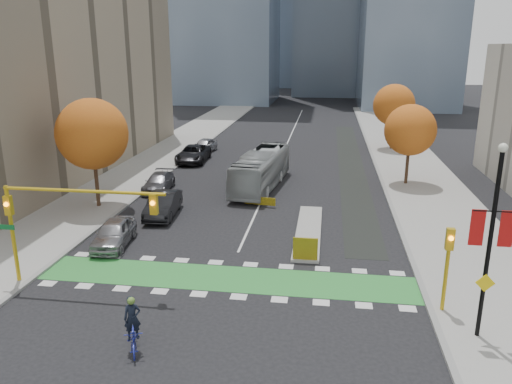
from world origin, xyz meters
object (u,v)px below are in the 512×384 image
(traffic_signal_east, at_px, (448,257))
(banner_lamppost, at_px, (491,235))
(cyclist, at_px, (133,333))
(bus, at_px, (261,169))
(parked_car_e, at_px, (204,146))
(parked_car_a, at_px, (114,233))
(traffic_signal_west, at_px, (57,211))
(tree_west, at_px, (92,134))
(parked_car_c, at_px, (159,182))
(parked_car_b, at_px, (163,205))
(tree_east_near, at_px, (410,130))
(hazard_board, at_px, (305,249))
(parked_car_d, at_px, (193,154))
(tree_east_far, at_px, (394,105))

(traffic_signal_east, bearing_deg, banner_lamppost, -63.39)
(cyclist, bearing_deg, bus, 63.39)
(parked_car_e, bearing_deg, parked_car_a, -80.27)
(traffic_signal_west, relative_size, cyclist, 3.64)
(tree_west, bearing_deg, parked_car_c, 59.71)
(parked_car_e, bearing_deg, traffic_signal_east, -52.89)
(bus, bearing_deg, parked_car_b, -118.04)
(tree_east_near, xyz_separation_m, parked_car_c, (-21.00, -4.86, -4.15))
(tree_west, distance_m, tree_east_near, 26.01)
(bus, bearing_deg, traffic_signal_east, -54.31)
(hazard_board, relative_size, parked_car_a, 0.30)
(hazard_board, bearing_deg, bus, 106.63)
(tree_east_near, relative_size, parked_car_b, 1.36)
(traffic_signal_east, distance_m, bus, 22.79)
(traffic_signal_west, distance_m, parked_car_a, 6.39)
(hazard_board, height_order, parked_car_c, hazard_board)
(parked_car_a, relative_size, parked_car_c, 0.96)
(hazard_board, relative_size, cyclist, 0.60)
(tree_west, height_order, parked_car_a, tree_west)
(tree_east_near, xyz_separation_m, cyclist, (-14.37, -27.35, -4.08))
(hazard_board, height_order, parked_car_d, parked_car_d)
(traffic_signal_west, distance_m, parked_car_c, 17.99)
(cyclist, bearing_deg, traffic_signal_east, -1.76)
(hazard_board, relative_size, tree_west, 0.17)
(parked_car_c, relative_size, parked_car_e, 1.05)
(traffic_signal_east, relative_size, parked_car_c, 0.83)
(tree_west, relative_size, parked_car_e, 1.76)
(tree_east_far, bearing_deg, parked_car_b, -124.93)
(hazard_board, distance_m, parked_car_e, 31.80)
(parked_car_b, distance_m, parked_car_d, 17.61)
(traffic_signal_east, relative_size, banner_lamppost, 0.50)
(cyclist, distance_m, parked_car_a, 11.64)
(hazard_board, distance_m, banner_lamppost, 10.76)
(parked_car_c, bearing_deg, tree_east_far, 40.38)
(hazard_board, distance_m, parked_car_d, 27.32)
(traffic_signal_west, height_order, cyclist, traffic_signal_west)
(banner_lamppost, relative_size, bus, 0.72)
(hazard_board, height_order, tree_east_near, tree_east_near)
(parked_car_e, bearing_deg, cyclist, -73.17)
(tree_west, height_order, parked_car_e, tree_west)
(tree_west, relative_size, parked_car_c, 1.67)
(tree_west, relative_size, tree_east_far, 1.08)
(tree_west, height_order, tree_east_near, tree_west)
(tree_east_far, xyz_separation_m, parked_car_d, (-21.50, -9.77, -4.38))
(traffic_signal_east, xyz_separation_m, parked_car_b, (-17.00, 11.30, -1.88))
(parked_car_b, relative_size, parked_car_d, 0.84)
(tree_west, xyz_separation_m, tree_east_near, (24.00, 10.00, -0.75))
(tree_east_near, distance_m, parked_car_c, 21.95)
(hazard_board, xyz_separation_m, traffic_signal_west, (-11.93, -4.71, 3.23))
(traffic_signal_west, relative_size, parked_car_b, 1.64)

